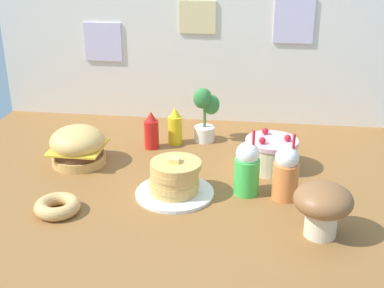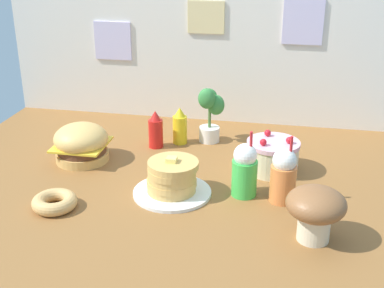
% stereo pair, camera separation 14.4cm
% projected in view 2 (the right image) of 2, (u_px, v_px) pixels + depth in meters
% --- Properties ---
extents(ground_plane, '(2.43, 1.93, 0.02)m').
position_uv_depth(ground_plane, '(165.00, 189.00, 2.43)').
color(ground_plane, brown).
extents(back_wall, '(2.43, 0.04, 0.89)m').
position_uv_depth(back_wall, '(202.00, 49.00, 3.12)').
color(back_wall, silver).
rests_on(back_wall, ground_plane).
extents(burger, '(0.28, 0.28, 0.20)m').
position_uv_depth(burger, '(81.00, 143.00, 2.67)').
color(burger, '#DBA859').
rests_on(burger, ground_plane).
extents(pancake_stack, '(0.36, 0.36, 0.18)m').
position_uv_depth(pancake_stack, '(172.00, 180.00, 2.34)').
color(pancake_stack, white).
rests_on(pancake_stack, ground_plane).
extents(layer_cake, '(0.26, 0.26, 0.19)m').
position_uv_depth(layer_cake, '(273.00, 156.00, 2.56)').
color(layer_cake, beige).
rests_on(layer_cake, ground_plane).
extents(ketchup_bottle, '(0.08, 0.08, 0.21)m').
position_uv_depth(ketchup_bottle, '(156.00, 130.00, 2.84)').
color(ketchup_bottle, red).
rests_on(ketchup_bottle, ground_plane).
extents(mustard_bottle, '(0.08, 0.08, 0.21)m').
position_uv_depth(mustard_bottle, '(180.00, 127.00, 2.89)').
color(mustard_bottle, yellow).
rests_on(mustard_bottle, ground_plane).
extents(cream_soda_cup, '(0.12, 0.12, 0.32)m').
position_uv_depth(cream_soda_cup, '(245.00, 170.00, 2.31)').
color(cream_soda_cup, green).
rests_on(cream_soda_cup, ground_plane).
extents(orange_float_cup, '(0.12, 0.12, 0.32)m').
position_uv_depth(orange_float_cup, '(283.00, 176.00, 2.26)').
color(orange_float_cup, orange).
rests_on(orange_float_cup, ground_plane).
extents(donut_pink_glaze, '(0.20, 0.20, 0.06)m').
position_uv_depth(donut_pink_glaze, '(55.00, 202.00, 2.24)').
color(donut_pink_glaze, tan).
rests_on(donut_pink_glaze, ground_plane).
extents(potted_plant, '(0.14, 0.13, 0.32)m').
position_uv_depth(potted_plant, '(210.00, 113.00, 2.89)').
color(potted_plant, white).
rests_on(potted_plant, ground_plane).
extents(mushroom_stool, '(0.23, 0.23, 0.22)m').
position_uv_depth(mushroom_stool, '(316.00, 209.00, 1.97)').
color(mushroom_stool, beige).
rests_on(mushroom_stool, ground_plane).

